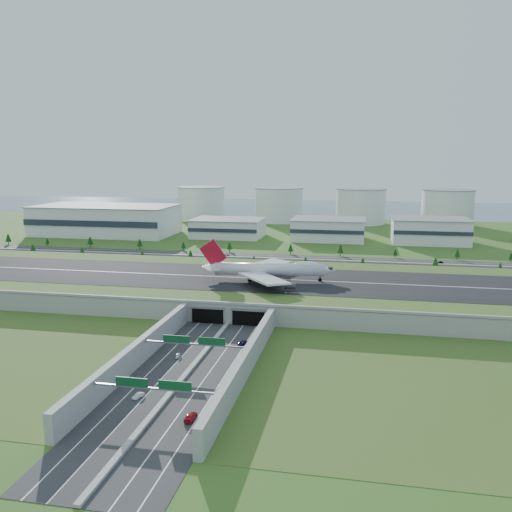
% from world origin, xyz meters
% --- Properties ---
extents(ground, '(1200.00, 1200.00, 0.00)m').
position_xyz_m(ground, '(0.00, 0.00, 0.00)').
color(ground, '#25581B').
rests_on(ground, ground).
extents(airfield_deck, '(520.00, 100.00, 9.20)m').
position_xyz_m(airfield_deck, '(0.00, -0.09, 4.12)').
color(airfield_deck, '#979691').
rests_on(airfield_deck, ground).
extents(underpass_road, '(38.80, 120.40, 8.00)m').
position_xyz_m(underpass_road, '(0.00, -99.42, 3.43)').
color(underpass_road, '#28282B').
rests_on(underpass_road, ground).
extents(sign_gantry_near, '(38.70, 0.70, 9.80)m').
position_xyz_m(sign_gantry_near, '(0.00, -95.04, 6.95)').
color(sign_gantry_near, gray).
rests_on(sign_gantry_near, ground).
extents(sign_gantry_far, '(38.70, 0.70, 9.80)m').
position_xyz_m(sign_gantry_far, '(0.00, -130.04, 6.95)').
color(sign_gantry_far, gray).
rests_on(sign_gantry_far, ground).
extents(north_expressway, '(560.00, 36.00, 0.12)m').
position_xyz_m(north_expressway, '(0.00, 95.00, 0.06)').
color(north_expressway, '#28282B').
rests_on(north_expressway, ground).
extents(tree_row, '(500.65, 48.66, 8.49)m').
position_xyz_m(tree_row, '(6.17, 93.99, 4.71)').
color(tree_row, '#3D2819').
rests_on(tree_row, ground).
extents(hangar_west, '(120.00, 60.00, 25.00)m').
position_xyz_m(hangar_west, '(-170.00, 185.00, 12.50)').
color(hangar_west, silver).
rests_on(hangar_west, ground).
extents(hangar_mid_a, '(58.00, 42.00, 15.00)m').
position_xyz_m(hangar_mid_a, '(-60.00, 190.00, 7.50)').
color(hangar_mid_a, silver).
rests_on(hangar_mid_a, ground).
extents(hangar_mid_b, '(58.00, 42.00, 17.00)m').
position_xyz_m(hangar_mid_b, '(25.00, 190.00, 8.50)').
color(hangar_mid_b, silver).
rests_on(hangar_mid_b, ground).
extents(hangar_mid_c, '(58.00, 42.00, 19.00)m').
position_xyz_m(hangar_mid_c, '(105.00, 190.00, 9.50)').
color(hangar_mid_c, silver).
rests_on(hangar_mid_c, ground).
extents(fuel_tank_a, '(50.00, 50.00, 35.00)m').
position_xyz_m(fuel_tank_a, '(-120.00, 310.00, 17.50)').
color(fuel_tank_a, white).
rests_on(fuel_tank_a, ground).
extents(fuel_tank_b, '(50.00, 50.00, 35.00)m').
position_xyz_m(fuel_tank_b, '(-35.00, 310.00, 17.50)').
color(fuel_tank_b, white).
rests_on(fuel_tank_b, ground).
extents(fuel_tank_c, '(50.00, 50.00, 35.00)m').
position_xyz_m(fuel_tank_c, '(50.00, 310.00, 17.50)').
color(fuel_tank_c, white).
rests_on(fuel_tank_c, ground).
extents(fuel_tank_d, '(50.00, 50.00, 35.00)m').
position_xyz_m(fuel_tank_d, '(135.00, 310.00, 17.50)').
color(fuel_tank_d, white).
rests_on(fuel_tank_d, ground).
extents(bay_water, '(1200.00, 260.00, 0.06)m').
position_xyz_m(bay_water, '(0.00, 480.00, 0.03)').
color(bay_water, '#3D6075').
rests_on(bay_water, ground).
extents(boeing_747, '(66.02, 62.04, 20.46)m').
position_xyz_m(boeing_747, '(8.50, -3.32, 13.81)').
color(boeing_747, white).
rests_on(boeing_747, airfield_deck).
extents(car_0, '(2.13, 4.07, 1.32)m').
position_xyz_m(car_0, '(-7.38, -89.87, 0.78)').
color(car_0, silver).
rests_on(car_0, ground).
extents(car_1, '(2.55, 4.26, 1.32)m').
position_xyz_m(car_1, '(-8.10, -121.82, 0.78)').
color(car_1, silver).
rests_on(car_1, ground).
extents(car_2, '(3.17, 5.32, 1.39)m').
position_xyz_m(car_2, '(11.22, -72.61, 0.81)').
color(car_2, '#0E0C40').
rests_on(car_2, ground).
extents(car_3, '(2.44, 5.91, 1.71)m').
position_xyz_m(car_3, '(10.42, -131.28, 0.97)').
color(car_3, '#A90F1D').
rests_on(car_3, ground).
extents(car_4, '(4.50, 3.18, 1.42)m').
position_xyz_m(car_4, '(-104.32, 85.80, 0.83)').
color(car_4, '#57565A').
rests_on(car_4, ground).
extents(car_5, '(4.43, 2.13, 1.40)m').
position_xyz_m(car_5, '(101.84, 101.49, 0.82)').
color(car_5, black).
rests_on(car_5, ground).
extents(car_7, '(4.79, 2.49, 1.33)m').
position_xyz_m(car_7, '(-39.36, 102.45, 0.78)').
color(car_7, silver).
rests_on(car_7, ground).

